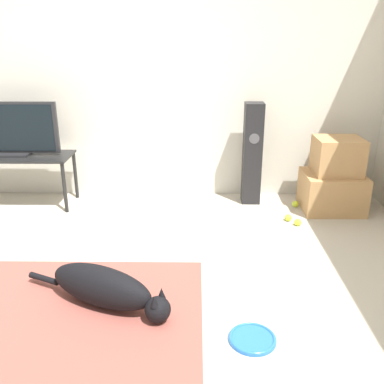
# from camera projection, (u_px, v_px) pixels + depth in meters

# --- Properties ---
(ground_plane) EXTENTS (12.00, 12.00, 0.00)m
(ground_plane) POSITION_uv_depth(u_px,v_px,m) (98.00, 303.00, 2.82)
(ground_plane) COLOR #BCB29E
(wall_back) EXTENTS (8.00, 0.06, 2.55)m
(wall_back) POSITION_uv_depth(u_px,v_px,m) (133.00, 75.00, 4.34)
(wall_back) COLOR beige
(wall_back) RESTS_ON ground_plane
(area_rug) EXTENTS (1.58, 1.24, 0.01)m
(area_rug) POSITION_uv_depth(u_px,v_px,m) (79.00, 311.00, 2.74)
(area_rug) COLOR #934C42
(area_rug) RESTS_ON ground_plane
(dog) EXTENTS (1.03, 0.53, 0.27)m
(dog) POSITION_uv_depth(u_px,v_px,m) (105.00, 288.00, 2.74)
(dog) COLOR black
(dog) RESTS_ON area_rug
(frisbee) EXTENTS (0.28, 0.28, 0.03)m
(frisbee) POSITION_uv_depth(u_px,v_px,m) (252.00, 339.00, 2.48)
(frisbee) COLOR blue
(frisbee) RESTS_ON ground_plane
(cardboard_box_lower) EXTENTS (0.58, 0.50, 0.38)m
(cardboard_box_lower) POSITION_uv_depth(u_px,v_px,m) (332.00, 192.00, 4.27)
(cardboard_box_lower) COLOR tan
(cardboard_box_lower) RESTS_ON ground_plane
(cardboard_box_upper) EXTENTS (0.44, 0.38, 0.36)m
(cardboard_box_upper) POSITION_uv_depth(u_px,v_px,m) (338.00, 156.00, 4.15)
(cardboard_box_upper) COLOR tan
(cardboard_box_upper) RESTS_ON cardboard_box_lower
(floor_speaker) EXTENTS (0.18, 0.19, 1.04)m
(floor_speaker) POSITION_uv_depth(u_px,v_px,m) (252.00, 154.00, 4.35)
(floor_speaker) COLOR black
(floor_speaker) RESTS_ON ground_plane
(tv_stand) EXTENTS (1.14, 0.46, 0.53)m
(tv_stand) POSITION_uv_depth(u_px,v_px,m) (14.00, 161.00, 4.30)
(tv_stand) COLOR black
(tv_stand) RESTS_ON ground_plane
(tv) EXTENTS (0.95, 0.20, 0.53)m
(tv) POSITION_uv_depth(u_px,v_px,m) (10.00, 130.00, 4.18)
(tv) COLOR #232326
(tv) RESTS_ON tv_stand
(tennis_ball_by_boxes) EXTENTS (0.07, 0.07, 0.07)m
(tennis_ball_by_boxes) POSITION_uv_depth(u_px,v_px,m) (298.00, 222.00, 3.95)
(tennis_ball_by_boxes) COLOR #C6E033
(tennis_ball_by_boxes) RESTS_ON ground_plane
(tennis_ball_near_speaker) EXTENTS (0.07, 0.07, 0.07)m
(tennis_ball_near_speaker) POSITION_uv_depth(u_px,v_px,m) (295.00, 204.00, 4.37)
(tennis_ball_near_speaker) COLOR #C6E033
(tennis_ball_near_speaker) RESTS_ON ground_plane
(tennis_ball_loose_on_carpet) EXTENTS (0.07, 0.07, 0.07)m
(tennis_ball_loose_on_carpet) POSITION_uv_depth(u_px,v_px,m) (288.00, 218.00, 4.05)
(tennis_ball_loose_on_carpet) COLOR #C6E033
(tennis_ball_loose_on_carpet) RESTS_ON ground_plane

